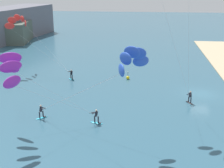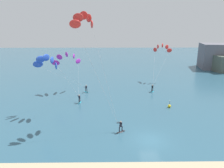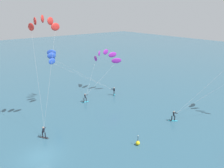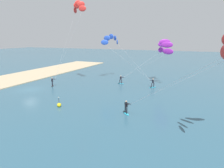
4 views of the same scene
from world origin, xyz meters
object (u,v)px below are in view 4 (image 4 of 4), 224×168
at_px(kitesurfer_far_out, 113,41).
at_px(marker_buoy, 59,105).
at_px(kitesurfer_nearshore, 77,10).
at_px(kitesurfer_mid_water, 163,48).

bearing_deg(kitesurfer_far_out, marker_buoy, 3.01).
distance_m(kitesurfer_nearshore, kitesurfer_far_out, 9.95).
height_order(kitesurfer_far_out, marker_buoy, kitesurfer_far_out).
bearing_deg(kitesurfer_far_out, kitesurfer_mid_water, 86.38).
xyz_separation_m(kitesurfer_nearshore, kitesurfer_mid_water, (-5.97, 15.48, -7.00)).
relative_size(kitesurfer_far_out, marker_buoy, 9.34).
xyz_separation_m(kitesurfer_nearshore, marker_buoy, (13.93, 5.56, -13.89)).
bearing_deg(kitesurfer_nearshore, marker_buoy, 21.78).
bearing_deg(kitesurfer_mid_water, kitesurfer_far_out, -93.62).
bearing_deg(kitesurfer_nearshore, kitesurfer_mid_water, 111.09).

